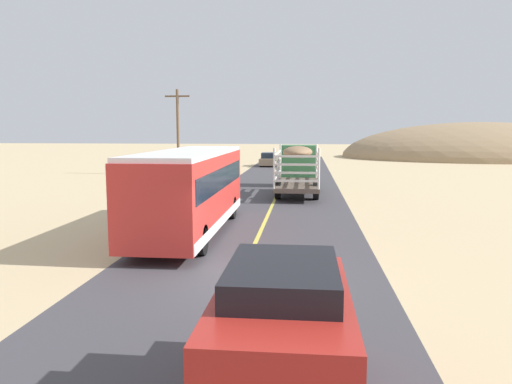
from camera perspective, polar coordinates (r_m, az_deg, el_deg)
The scene contains 10 objects.
ground_plane at distance 13.54m, azimuth -1.94°, elevation -10.06°, with size 240.00×240.00×0.00m, color #CCB284.
road_surface at distance 13.54m, azimuth -1.94°, elevation -10.02°, with size 8.00×120.00×0.02m, color #423F44.
road_centre_line at distance 13.54m, azimuth -1.94°, elevation -9.97°, with size 0.16×117.60×0.00m, color #D8CC4C.
suv_near at distance 6.91m, azimuth 3.09°, elevation -17.49°, with size 1.90×4.62×2.29m.
livestock_truck at distance 32.69m, azimuth 4.95°, elevation 3.35°, with size 2.53×9.70×3.02m.
bus at distance 19.04m, azimuth -7.62°, elevation 0.33°, with size 2.54×10.00×3.21m.
car_far at distance 53.86m, azimuth 1.50°, elevation 3.76°, with size 1.80×4.40×1.46m.
power_pole_mid at distance 44.27m, azimuth -9.07°, elevation 7.23°, with size 2.20×0.24×7.50m.
boulder_near_shoulder at distance 38.48m, azimuth -15.74°, elevation 1.44°, with size 0.58×0.83×0.56m, color #756656.
distant_hill at distance 76.48m, azimuth 24.41°, elevation 3.65°, with size 38.21×27.15×10.04m, color #997C5A.
Camera 1 is at (1.77, -12.80, 4.05)m, focal length 34.42 mm.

